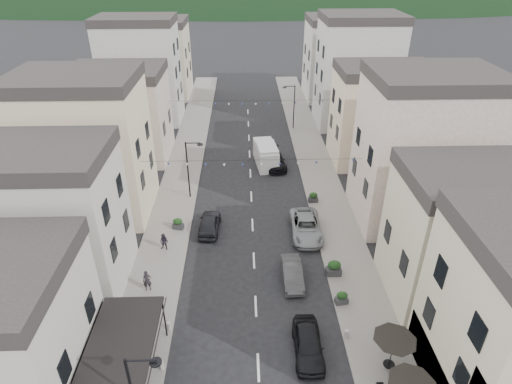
% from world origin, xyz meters
% --- Properties ---
extents(sidewalk_left, '(4.00, 76.00, 0.12)m').
position_xyz_m(sidewalk_left, '(-7.50, 32.00, 0.06)').
color(sidewalk_left, slate).
rests_on(sidewalk_left, ground).
extents(sidewalk_right, '(4.00, 76.00, 0.12)m').
position_xyz_m(sidewalk_right, '(7.50, 32.00, 0.06)').
color(sidewalk_right, slate).
rests_on(sidewalk_right, ground).
extents(boutique_awning, '(3.77, 7.50, 3.28)m').
position_xyz_m(boutique_awning, '(-7.25, 5.00, 3.11)').
color(boutique_awning, black).
rests_on(boutique_awning, ground).
extents(buildings_row_left, '(10.20, 54.16, 14.00)m').
position_xyz_m(buildings_row_left, '(-14.50, 37.75, 6.12)').
color(buildings_row_left, '#B9B5A9').
rests_on(buildings_row_left, ground).
extents(buildings_row_right, '(10.20, 54.16, 14.50)m').
position_xyz_m(buildings_row_right, '(14.50, 36.59, 6.32)').
color(buildings_row_right, beige).
rests_on(buildings_row_right, ground).
extents(streetlamp_left_far, '(1.70, 0.56, 6.00)m').
position_xyz_m(streetlamp_left_far, '(-5.82, 26.00, 3.70)').
color(streetlamp_left_far, black).
rests_on(streetlamp_left_far, ground).
extents(streetlamp_right_far, '(1.70, 0.56, 6.00)m').
position_xyz_m(streetlamp_right_far, '(5.82, 44.00, 3.70)').
color(streetlamp_right_far, black).
rests_on(streetlamp_right_far, ground).
extents(bollards, '(11.66, 10.26, 0.60)m').
position_xyz_m(bollards, '(0.00, 5.50, 0.42)').
color(bollards, gray).
rests_on(bollards, ground).
extents(bunting_near, '(19.00, 0.28, 0.62)m').
position_xyz_m(bunting_near, '(0.00, 22.00, 5.65)').
color(bunting_near, black).
rests_on(bunting_near, ground).
extents(bunting_far, '(19.00, 0.28, 0.62)m').
position_xyz_m(bunting_far, '(0.00, 38.00, 5.65)').
color(bunting_far, black).
rests_on(bunting_far, ground).
extents(parked_car_a, '(1.84, 4.40, 1.49)m').
position_xyz_m(parked_car_a, '(3.09, 7.01, 0.75)').
color(parked_car_a, black).
rests_on(parked_car_a, ground).
extents(parked_car_b, '(1.49, 4.13, 1.35)m').
position_xyz_m(parked_car_b, '(2.80, 13.58, 0.68)').
color(parked_car_b, '#373739').
rests_on(parked_car_b, ground).
extents(parked_car_c, '(2.66, 5.64, 1.56)m').
position_xyz_m(parked_car_c, '(4.60, 19.47, 0.78)').
color(parked_car_c, gray).
rests_on(parked_car_c, ground).
extents(parked_car_d, '(2.70, 5.42, 1.51)m').
position_xyz_m(parked_car_d, '(2.80, 32.76, 0.76)').
color(parked_car_d, black).
rests_on(parked_car_d, ground).
extents(parked_car_e, '(1.98, 4.40, 1.47)m').
position_xyz_m(parked_car_e, '(-3.79, 20.28, 0.73)').
color(parked_car_e, black).
rests_on(parked_car_e, ground).
extents(delivery_van, '(2.77, 5.62, 2.59)m').
position_xyz_m(delivery_van, '(1.81, 33.22, 1.27)').
color(delivery_van, silver).
rests_on(delivery_van, ground).
extents(pedestrian_a, '(0.69, 0.54, 1.66)m').
position_xyz_m(pedestrian_a, '(-7.77, 12.78, 0.95)').
color(pedestrian_a, black).
rests_on(pedestrian_a, sidewalk_left).
extents(pedestrian_b, '(0.86, 0.74, 1.52)m').
position_xyz_m(pedestrian_b, '(-7.29, 17.49, 0.88)').
color(pedestrian_b, '#241F29').
rests_on(pedestrian_b, sidewalk_left).
extents(planter_la, '(1.18, 0.74, 1.24)m').
position_xyz_m(planter_la, '(-7.89, 8.26, 0.72)').
color(planter_la, '#323235').
rests_on(planter_la, sidewalk_left).
extents(planter_lb, '(1.03, 0.71, 1.06)m').
position_xyz_m(planter_lb, '(-6.57, 20.47, 0.63)').
color(planter_lb, '#2E2E30').
rests_on(planter_lb, sidewalk_left).
extents(planter_ra, '(0.97, 0.64, 1.00)m').
position_xyz_m(planter_ra, '(6.00, 11.01, 0.61)').
color(planter_ra, '#333336').
rests_on(planter_ra, sidewalk_right).
extents(planter_rb, '(1.15, 0.64, 1.29)m').
position_xyz_m(planter_rb, '(6.00, 14.01, 0.74)').
color(planter_rb, '#2C2C2F').
rests_on(planter_rb, sidewalk_right).
extents(planter_rc, '(0.97, 0.60, 1.03)m').
position_xyz_m(planter_rc, '(6.00, 24.64, 0.62)').
color(planter_rc, '#28282B').
rests_on(planter_rc, sidewalk_right).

